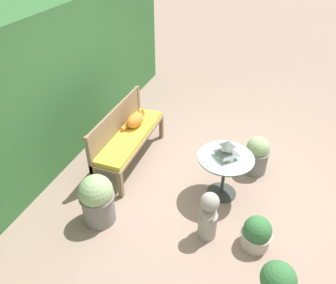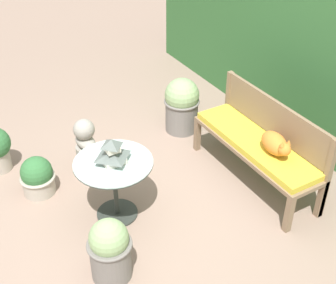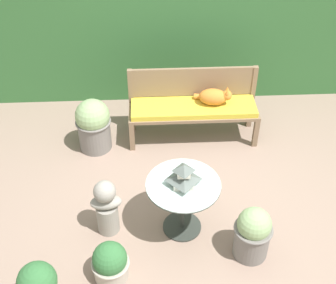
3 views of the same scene
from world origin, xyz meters
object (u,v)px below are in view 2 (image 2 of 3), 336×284
object	(u,v)px
garden_bust	(86,147)
potted_plant_bench_left	(182,104)
cat	(276,144)
potted_plant_hedge_corner	(37,177)
garden_bench	(256,146)
pagoda_birdhouse	(112,152)
patio_table	(114,174)
potted_plant_path_edge	(110,250)

from	to	relation	value
garden_bust	potted_plant_bench_left	distance (m)	1.32
cat	potted_plant_hedge_corner	xyz separation A→B (m)	(-1.17, -2.01, -0.40)
garden_bench	pagoda_birdhouse	xyz separation A→B (m)	(-0.23, -1.45, 0.31)
potted_plant_hedge_corner	garden_bench	bearing A→B (deg)	64.95
potted_plant_bench_left	garden_bench	bearing A→B (deg)	6.15
garden_bust	patio_table	bearing A→B (deg)	-5.41
patio_table	potted_plant_path_edge	xyz separation A→B (m)	(0.63, -0.35, -0.20)
garden_bench	potted_plant_path_edge	bearing A→B (deg)	-77.44
pagoda_birdhouse	patio_table	bearing A→B (deg)	0.00
patio_table	potted_plant_path_edge	world-z (taller)	patio_table
patio_table	garden_bust	size ratio (longest dim) A/B	1.10
cat	patio_table	bearing A→B (deg)	-99.52
potted_plant_path_edge	pagoda_birdhouse	bearing A→B (deg)	151.37
cat	garden_bust	bearing A→B (deg)	-121.60
cat	pagoda_birdhouse	distance (m)	1.55
garden_bench	potted_plant_hedge_corner	distance (m)	2.20
garden_bench	potted_plant_bench_left	world-z (taller)	potted_plant_bench_left
patio_table	potted_plant_path_edge	size ratio (longest dim) A/B	1.23
garden_bust	potted_plant_hedge_corner	size ratio (longest dim) A/B	1.58
cat	pagoda_birdhouse	xyz separation A→B (m)	(-0.48, -1.47, 0.14)
garden_bust	potted_plant_hedge_corner	bearing A→B (deg)	-89.03
garden_bench	cat	bearing A→B (deg)	4.64
garden_bust	potted_plant_path_edge	size ratio (longest dim) A/B	1.12
cat	potted_plant_path_edge	bearing A→B (deg)	-76.59
garden_bench	pagoda_birdhouse	distance (m)	1.50
garden_bust	potted_plant_hedge_corner	xyz separation A→B (m)	(0.05, -0.55, -0.14)
potted_plant_bench_left	cat	bearing A→B (deg)	5.90
garden_bench	potted_plant_hedge_corner	xyz separation A→B (m)	(-0.93, -1.99, -0.23)
garden_bench	pagoda_birdhouse	world-z (taller)	pagoda_birdhouse
pagoda_birdhouse	potted_plant_bench_left	distance (m)	1.68
garden_bust	cat	bearing A→B (deg)	45.69
patio_table	potted_plant_hedge_corner	world-z (taller)	patio_table
cat	potted_plant_path_edge	size ratio (longest dim) A/B	0.75
patio_table	potted_plant_bench_left	world-z (taller)	potted_plant_bench_left
garden_bench	garden_bust	distance (m)	1.74
garden_bench	pagoda_birdhouse	size ratio (longest dim) A/B	6.02
pagoda_birdhouse	potted_plant_path_edge	world-z (taller)	pagoda_birdhouse
potted_plant_path_edge	potted_plant_hedge_corner	world-z (taller)	potted_plant_path_edge
cat	potted_plant_hedge_corner	size ratio (longest dim) A/B	1.06
pagoda_birdhouse	potted_plant_hedge_corner	bearing A→B (deg)	-142.23
pagoda_birdhouse	potted_plant_hedge_corner	size ratio (longest dim) A/B	0.63
garden_bust	potted_plant_bench_left	bearing A→B (deg)	95.36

